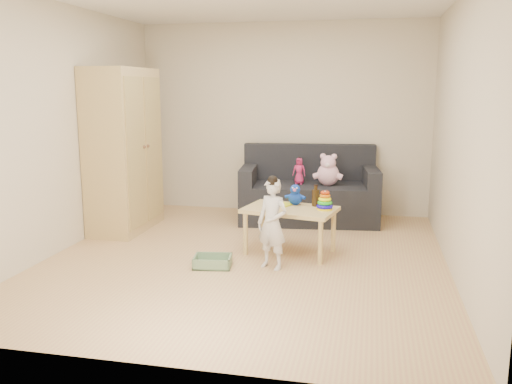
% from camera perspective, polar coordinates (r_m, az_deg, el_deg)
% --- Properties ---
extents(room, '(4.50, 4.50, 4.50)m').
position_cam_1_polar(room, '(5.35, -1.09, 6.36)').
color(room, tan).
rests_on(room, ground).
extents(wardrobe, '(0.54, 1.09, 1.96)m').
position_cam_1_polar(wardrobe, '(6.76, -13.75, 4.28)').
color(wardrobe, tan).
rests_on(wardrobe, ground).
extents(sofa, '(1.85, 1.08, 0.49)m').
position_cam_1_polar(sofa, '(7.11, 5.57, -1.11)').
color(sofa, black).
rests_on(sofa, ground).
extents(play_table, '(1.03, 0.76, 0.49)m').
position_cam_1_polar(play_table, '(5.73, 3.58, -4.08)').
color(play_table, '#D9B977').
rests_on(play_table, ground).
extents(storage_bin, '(0.40, 0.32, 0.11)m').
position_cam_1_polar(storage_bin, '(5.36, -4.59, -7.29)').
color(storage_bin, '#698963').
rests_on(storage_bin, ground).
extents(toddler, '(0.38, 0.32, 0.86)m').
position_cam_1_polar(toddler, '(5.20, 1.73, -3.50)').
color(toddler, silver).
rests_on(toddler, ground).
extents(pink_bear, '(0.32, 0.29, 0.34)m').
position_cam_1_polar(pink_bear, '(6.98, 7.60, 2.11)').
color(pink_bear, '#FFBBD8').
rests_on(pink_bear, sofa).
extents(doll, '(0.18, 0.13, 0.33)m').
position_cam_1_polar(doll, '(7.02, 4.56, 2.18)').
color(doll, '#C7255E').
rests_on(doll, sofa).
extents(ring_stacker, '(0.17, 0.17, 0.20)m').
position_cam_1_polar(ring_stacker, '(5.60, 7.26, -1.08)').
color(ring_stacker, yellow).
rests_on(ring_stacker, play_table).
extents(brown_bottle, '(0.08, 0.08, 0.23)m').
position_cam_1_polar(brown_bottle, '(5.77, 6.29, -0.52)').
color(brown_bottle, black).
rests_on(brown_bottle, play_table).
extents(blue_plush, '(0.24, 0.22, 0.23)m').
position_cam_1_polar(blue_plush, '(5.81, 4.15, -0.25)').
color(blue_plush, blue).
rests_on(blue_plush, play_table).
extents(wooden_figure, '(0.04, 0.03, 0.10)m').
position_cam_1_polar(wooden_figure, '(5.69, 2.59, -1.08)').
color(wooden_figure, brown).
rests_on(wooden_figure, play_table).
extents(yellow_book, '(0.25, 0.25, 0.01)m').
position_cam_1_polar(yellow_book, '(5.80, 2.68, -1.31)').
color(yellow_book, '#F2FF1A').
rests_on(yellow_book, play_table).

